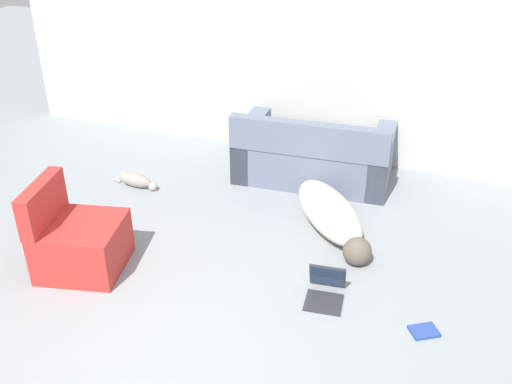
{
  "coord_description": "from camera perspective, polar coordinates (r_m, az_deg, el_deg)",
  "views": [
    {
      "loc": [
        1.65,
        -2.31,
        2.9
      ],
      "look_at": [
        0.1,
        1.8,
        0.5
      ],
      "focal_mm": 40.0,
      "sensor_mm": 36.0,
      "label": 1
    }
  ],
  "objects": [
    {
      "name": "laptop_open",
      "position": [
        4.59,
        7.0,
        -9.41
      ],
      "size": [
        0.33,
        0.39,
        0.26
      ],
      "rotation": [
        0.0,
        0.0,
        0.11
      ],
      "color": "#2D2D33",
      "rests_on": "ground_plane"
    },
    {
      "name": "couch",
      "position": [
        6.26,
        5.79,
        3.65
      ],
      "size": [
        1.7,
        1.02,
        0.78
      ],
      "rotation": [
        0.0,
        0.0,
        3.21
      ],
      "color": "slate",
      "rests_on": "ground_plane"
    },
    {
      "name": "dog",
      "position": [
        5.41,
        7.51,
        -2.2
      ],
      "size": [
        1.1,
        1.44,
        0.3
      ],
      "rotation": [
        0.0,
        0.0,
        5.34
      ],
      "color": "beige",
      "rests_on": "ground_plane"
    },
    {
      "name": "ground_plane",
      "position": [
        4.06,
        -10.84,
        -17.61
      ],
      "size": [
        20.0,
        20.0,
        0.0
      ],
      "primitive_type": "plane",
      "color": "gray"
    },
    {
      "name": "cat",
      "position": [
        6.25,
        -11.86,
        1.13
      ],
      "size": [
        0.57,
        0.17,
        0.15
      ],
      "rotation": [
        0.0,
        0.0,
        6.2
      ],
      "color": "gray",
      "rests_on": "ground_plane"
    },
    {
      "name": "wall_back",
      "position": [
        6.53,
        5.61,
        14.55
      ],
      "size": [
        7.54,
        0.06,
        2.64
      ],
      "color": "beige",
      "rests_on": "ground_plane"
    },
    {
      "name": "side_chair",
      "position": [
        4.99,
        -17.43,
        -4.65
      ],
      "size": [
        0.8,
        0.77,
        0.78
      ],
      "rotation": [
        0.0,
        0.0,
        1.8
      ],
      "color": "#B72D28",
      "rests_on": "ground_plane"
    },
    {
      "name": "book_blue",
      "position": [
        4.45,
        16.46,
        -13.2
      ],
      "size": [
        0.25,
        0.23,
        0.02
      ],
      "rotation": [
        0.0,
        0.0,
        0.57
      ],
      "color": "#28428E",
      "rests_on": "ground_plane"
    }
  ]
}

